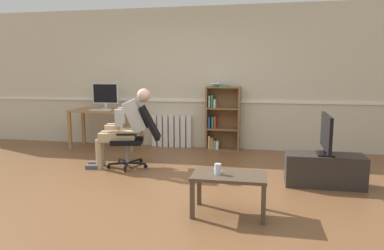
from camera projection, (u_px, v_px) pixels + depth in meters
The scene contains 15 objects.
ground_plane at pixel (167, 189), 4.48m from camera, with size 18.00×18.00×0.00m, color brown.
back_wall at pixel (203, 79), 6.86m from camera, with size 12.00×0.13×2.70m.
computer_desk at pixel (106, 115), 6.83m from camera, with size 1.32×0.61×0.76m.
imac_monitor at pixel (105, 94), 6.85m from camera, with size 0.52×0.14×0.50m.
keyboard at pixel (101, 110), 6.68m from camera, with size 0.42×0.12×0.02m, color white.
computer_mouse at pixel (117, 110), 6.63m from camera, with size 0.06×0.10×0.03m, color white.
bookshelf at pixel (221, 119), 6.69m from camera, with size 0.64×0.29×1.28m.
radiator at pixel (172, 131), 7.02m from camera, with size 0.80×0.08×0.63m.
office_chair at pixel (138, 134), 5.47m from camera, with size 0.83×0.65×0.96m.
person_seated at pixel (125, 126), 5.45m from camera, with size 1.00×0.53×1.22m.
tv_stand at pixel (324, 170), 4.59m from camera, with size 0.98×0.41×0.41m.
tv_screen at pixel (326, 134), 4.52m from camera, with size 0.21×0.80×0.52m.
coffee_table at pixel (229, 180), 3.64m from camera, with size 0.76×0.46×0.42m.
drinking_glass at pixel (218, 169), 3.63m from camera, with size 0.07×0.07×0.11m, color silver.
spare_remote at pixel (218, 170), 3.75m from camera, with size 0.04×0.15×0.02m, color white.
Camera 1 is at (1.16, -4.17, 1.45)m, focal length 33.17 mm.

